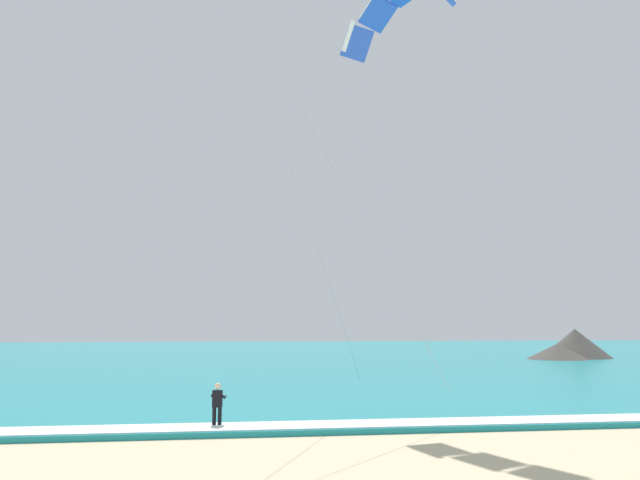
{
  "coord_description": "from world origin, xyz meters",
  "views": [
    {
      "loc": [
        -3.67,
        -6.46,
        3.71
      ],
      "look_at": [
        -0.25,
        18.44,
        7.34
      ],
      "focal_mm": 33.54,
      "sensor_mm": 36.0,
      "label": 1
    }
  ],
  "objects": [
    {
      "name": "surfboard",
      "position": [
        -4.32,
        15.79,
        0.03
      ],
      "size": [
        0.68,
        1.46,
        0.09
      ],
      "color": "white",
      "rests_on": "ground"
    },
    {
      "name": "headland_right",
      "position": [
        33.07,
        56.47,
        1.48
      ],
      "size": [
        11.2,
        9.94,
        3.43
      ],
      "color": "#47423D",
      "rests_on": "ground"
    },
    {
      "name": "kite_primary",
      "position": [
        3.53,
        19.27,
        18.85
      ],
      "size": [
        9.78,
        7.04,
        18.79
      ],
      "color": "blue"
    },
    {
      "name": "sea",
      "position": [
        0.0,
        74.44,
        0.1
      ],
      "size": [
        200.0,
        120.0,
        0.2
      ],
      "primitive_type": "cube",
      "color": "teal",
      "rests_on": "ground"
    },
    {
      "name": "kitesurfer",
      "position": [
        -4.32,
        15.81,
        0.94
      ],
      "size": [
        0.58,
        0.58,
        1.69
      ],
      "color": "black",
      "rests_on": "ground"
    },
    {
      "name": "surf_foam",
      "position": [
        0.0,
        15.44,
        0.22
      ],
      "size": [
        200.0,
        1.72,
        0.04
      ],
      "primitive_type": "cube",
      "color": "white",
      "rests_on": "sea"
    }
  ]
}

